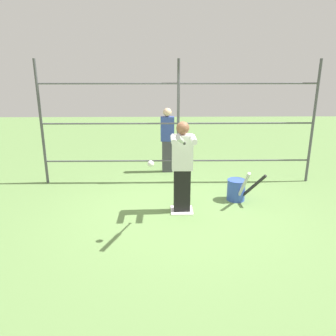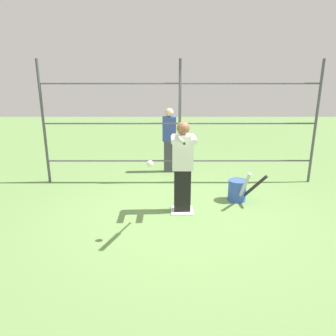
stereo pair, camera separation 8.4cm
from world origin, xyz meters
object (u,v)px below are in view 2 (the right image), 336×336
at_px(softball_in_flight, 150,164).
at_px(bystander_behind_fence, 169,139).
at_px(batter, 183,165).
at_px(baseball_bat_swinging, 180,140).
at_px(bat_bucket, 238,190).

relative_size(softball_in_flight, bystander_behind_fence, 0.06).
height_order(batter, bystander_behind_fence, batter).
xyz_separation_m(batter, baseball_bat_swinging, (0.09, 0.95, 0.65)).
bearing_deg(bat_bucket, bystander_behind_fence, -54.98).
bearing_deg(baseball_bat_swinging, softball_in_flight, 7.80).
distance_m(softball_in_flight, bystander_behind_fence, 3.45).
bearing_deg(batter, bat_bucket, -156.09).
distance_m(batter, softball_in_flight, 1.18).
height_order(batter, bat_bucket, batter).
distance_m(baseball_bat_swinging, softball_in_flight, 0.54).
bearing_deg(baseball_bat_swinging, bat_bucket, -129.81).
xyz_separation_m(baseball_bat_swinging, bat_bucket, (-1.21, -1.45, -1.31)).
bearing_deg(bat_bucket, softball_in_flight, 42.69).
xyz_separation_m(batter, softball_in_flight, (0.52, 1.01, 0.31)).
bearing_deg(batter, bystander_behind_fence, -84.67).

